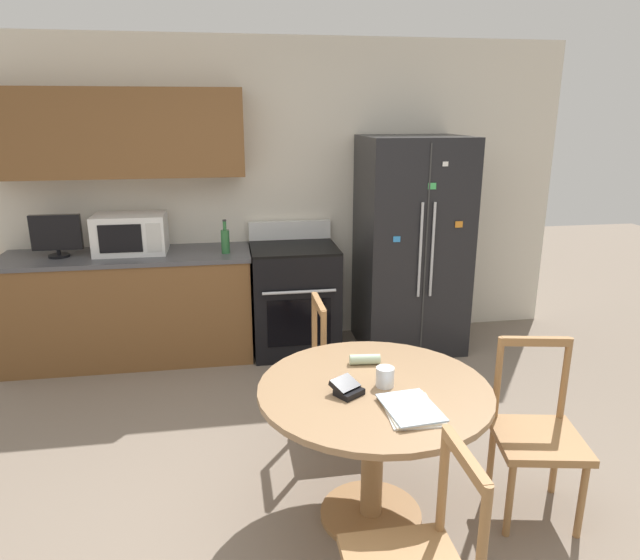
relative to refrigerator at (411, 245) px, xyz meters
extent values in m
plane|color=gray|center=(-1.14, -2.21, -0.91)|extent=(14.00, 14.00, 0.00)
cube|color=silver|center=(-1.14, 0.44, 0.39)|extent=(5.20, 0.10, 2.60)
cube|color=brown|center=(-2.36, 0.22, 0.93)|extent=(1.96, 0.34, 0.68)
cube|color=brown|center=(-2.36, 0.08, -0.47)|extent=(1.96, 0.62, 0.86)
cube|color=#4C4C51|center=(-2.36, 0.08, -0.02)|extent=(1.98, 0.64, 0.03)
cube|color=black|center=(0.00, 0.00, 0.00)|extent=(0.86, 0.74, 1.81)
cube|color=#333333|center=(0.00, -0.37, 0.00)|extent=(0.01, 0.01, 1.74)
cylinder|color=silver|center=(-0.05, -0.39, 0.05)|extent=(0.02, 0.02, 0.76)
cylinder|color=silver|center=(0.05, -0.39, 0.05)|extent=(0.02, 0.02, 0.76)
cube|color=#3FB259|center=(0.02, -0.38, 0.55)|extent=(0.06, 0.01, 0.05)
cube|color=white|center=(0.12, -0.38, 0.71)|extent=(0.05, 0.01, 0.04)
cube|color=#338CD8|center=(-0.24, -0.38, 0.14)|extent=(0.06, 0.01, 0.04)
cube|color=orange|center=(0.26, -0.38, 0.24)|extent=(0.06, 0.01, 0.05)
cube|color=black|center=(-1.00, 0.05, -0.46)|extent=(0.72, 0.64, 0.90)
cube|color=black|center=(-1.00, -0.27, -0.55)|extent=(0.52, 0.01, 0.40)
cylinder|color=silver|center=(-1.00, -0.30, -0.28)|extent=(0.59, 0.02, 0.02)
cube|color=black|center=(-1.00, 0.05, 0.00)|extent=(0.72, 0.64, 0.02)
cube|color=white|center=(-1.00, 0.34, 0.09)|extent=(0.72, 0.06, 0.16)
cube|color=white|center=(-2.31, 0.13, 0.15)|extent=(0.56, 0.38, 0.31)
cube|color=black|center=(-2.36, -0.06, 0.15)|extent=(0.32, 0.01, 0.22)
cube|color=silver|center=(-2.11, -0.06, 0.15)|extent=(0.11, 0.01, 0.23)
cylinder|color=black|center=(-2.86, 0.07, 0.00)|extent=(0.16, 0.16, 0.02)
cylinder|color=black|center=(-2.86, 0.07, 0.03)|extent=(0.03, 0.03, 0.04)
cube|color=black|center=(-2.86, 0.07, 0.19)|extent=(0.38, 0.05, 0.28)
cylinder|color=#2D6B38|center=(-1.56, -0.01, 0.09)|extent=(0.07, 0.07, 0.19)
cylinder|color=#2D6B38|center=(-1.56, -0.01, 0.22)|extent=(0.03, 0.03, 0.07)
cylinder|color=#262626|center=(-1.56, -0.01, 0.26)|extent=(0.03, 0.03, 0.01)
cylinder|color=#997551|center=(-0.88, -2.17, -0.19)|extent=(1.13, 1.13, 0.03)
cylinder|color=#9E7042|center=(-0.88, -2.17, -0.54)|extent=(0.11, 0.11, 0.68)
cylinder|color=#9E7042|center=(-0.88, -2.17, -0.89)|extent=(0.52, 0.52, 0.03)
cylinder|color=#9E7042|center=(-0.78, -3.17, -0.23)|extent=(0.04, 0.04, 0.45)
cylinder|color=#9E7042|center=(-0.78, -2.82, -0.23)|extent=(0.04, 0.04, 0.45)
cube|color=#9E7042|center=(-0.78, -2.99, -0.03)|extent=(0.04, 0.34, 0.04)
cube|color=#9E7042|center=(-0.83, -1.34, -0.48)|extent=(0.42, 0.42, 0.04)
cylinder|color=#9E7042|center=(-0.65, -1.16, -0.70)|extent=(0.04, 0.04, 0.41)
cylinder|color=#9E7042|center=(-0.65, -1.51, -0.70)|extent=(0.04, 0.04, 0.41)
cylinder|color=#9E7042|center=(-1.00, -1.16, -0.70)|extent=(0.04, 0.04, 0.41)
cylinder|color=#9E7042|center=(-1.00, -1.51, -0.70)|extent=(0.04, 0.04, 0.41)
cylinder|color=#9E7042|center=(-1.02, -1.16, -0.23)|extent=(0.04, 0.04, 0.45)
cylinder|color=#9E7042|center=(-1.01, -1.51, -0.23)|extent=(0.04, 0.04, 0.45)
cube|color=#9E7042|center=(-1.01, -1.34, -0.03)|extent=(0.04, 0.34, 0.04)
cube|color=#9E7042|center=(-0.05, -2.27, -0.48)|extent=(0.49, 0.49, 0.04)
cylinder|color=#9E7042|center=(0.08, -2.47, -0.70)|extent=(0.04, 0.04, 0.41)
cylinder|color=#9E7042|center=(-0.25, -2.41, -0.70)|extent=(0.04, 0.04, 0.41)
cylinder|color=#9E7042|center=(0.15, -2.14, -0.70)|extent=(0.04, 0.04, 0.41)
cylinder|color=#9E7042|center=(-0.19, -2.07, -0.70)|extent=(0.04, 0.04, 0.41)
cylinder|color=#9E7042|center=(0.15, -2.12, -0.23)|extent=(0.04, 0.04, 0.45)
cylinder|color=#9E7042|center=(-0.19, -2.05, -0.23)|extent=(0.04, 0.04, 0.45)
cube|color=#9E7042|center=(-0.02, -2.09, -0.03)|extent=(0.34, 0.10, 0.04)
cylinder|color=silver|center=(-0.83, -2.17, -0.12)|extent=(0.09, 0.09, 0.09)
cylinder|color=#4C8C59|center=(-0.83, -2.17, -0.14)|extent=(0.08, 0.08, 0.05)
cylinder|color=beige|center=(-0.86, -1.91, -0.14)|extent=(0.16, 0.07, 0.05)
cube|color=black|center=(-1.02, -2.23, -0.16)|extent=(0.15, 0.15, 0.03)
cube|color=black|center=(-1.03, -2.20, -0.13)|extent=(0.16, 0.15, 0.06)
cube|color=white|center=(-0.78, -2.42, -0.17)|extent=(0.24, 0.31, 0.01)
cube|color=beige|center=(-0.78, -2.42, -0.16)|extent=(0.23, 0.30, 0.01)
cube|color=silver|center=(-0.78, -2.42, -0.15)|extent=(0.25, 0.32, 0.01)
camera|label=1|loc=(-1.54, -4.56, 1.10)|focal=32.00mm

